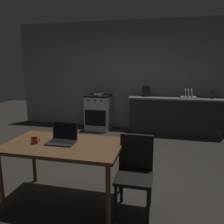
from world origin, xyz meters
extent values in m
plane|color=#2D2823|center=(0.00, 0.00, 0.00)|extent=(12.00, 12.00, 0.00)
cube|color=gray|center=(0.30, 2.58, 1.37)|extent=(6.40, 0.10, 2.74)
cube|color=#282623|center=(1.30, 2.23, 0.43)|extent=(2.10, 0.60, 0.86)
cube|color=#66605B|center=(1.30, 2.23, 0.88)|extent=(2.16, 0.64, 0.04)
cube|color=#B7BABF|center=(-0.60, 2.23, 0.43)|extent=(0.60, 0.60, 0.86)
cube|color=black|center=(-0.60, 2.23, 0.88)|extent=(0.60, 0.60, 0.04)
cube|color=black|center=(-0.60, 1.92, 0.36)|extent=(0.54, 0.01, 0.40)
cylinder|color=black|center=(-0.76, 1.91, 0.80)|extent=(0.04, 0.02, 0.04)
cylinder|color=black|center=(-0.60, 1.91, 0.80)|extent=(0.04, 0.02, 0.04)
cylinder|color=black|center=(-0.44, 1.91, 0.80)|extent=(0.04, 0.02, 0.04)
cube|color=brown|center=(-0.11, -0.93, 0.72)|extent=(1.37, 0.79, 0.04)
cylinder|color=brown|center=(-0.74, -1.26, 0.35)|extent=(0.05, 0.05, 0.70)
cylinder|color=brown|center=(0.52, -1.26, 0.35)|extent=(0.05, 0.05, 0.70)
cylinder|color=brown|center=(-0.74, -0.59, 0.35)|extent=(0.05, 0.05, 0.70)
cylinder|color=brown|center=(0.52, -0.59, 0.35)|extent=(0.05, 0.05, 0.70)
cube|color=black|center=(0.74, -0.97, 0.43)|extent=(0.40, 0.40, 0.04)
cube|color=black|center=(0.74, -0.79, 0.66)|extent=(0.38, 0.04, 0.42)
cylinder|color=black|center=(0.57, -1.14, 0.21)|extent=(0.04, 0.04, 0.41)
cylinder|color=black|center=(0.91, -1.14, 0.21)|extent=(0.04, 0.04, 0.41)
cylinder|color=black|center=(0.57, -0.80, 0.21)|extent=(0.04, 0.04, 0.41)
cylinder|color=black|center=(0.91, -0.80, 0.21)|extent=(0.04, 0.04, 0.41)
cube|color=#232326|center=(-0.14, -0.92, 0.75)|extent=(0.32, 0.22, 0.02)
cube|color=black|center=(-0.14, -0.91, 0.76)|extent=(0.28, 0.12, 0.00)
cube|color=#232326|center=(-0.14, -0.80, 0.86)|extent=(0.32, 0.03, 0.21)
cube|color=black|center=(-0.14, -0.81, 0.86)|extent=(0.29, 0.02, 0.18)
cylinder|color=black|center=(0.59, 2.23, 0.91)|extent=(0.17, 0.17, 0.02)
cylinder|color=black|center=(0.59, 2.23, 1.03)|extent=(0.17, 0.17, 0.23)
cylinder|color=black|center=(0.59, 2.23, 1.15)|extent=(0.10, 0.10, 0.02)
cube|color=black|center=(0.69, 2.23, 1.04)|extent=(0.02, 0.02, 0.16)
cylinder|color=#2D2D33|center=(2.10, 2.18, 1.00)|extent=(0.07, 0.07, 0.20)
cone|color=#2D2D33|center=(2.10, 2.18, 1.12)|extent=(0.07, 0.07, 0.06)
cylinder|color=black|center=(2.10, 2.18, 1.16)|extent=(0.03, 0.03, 0.02)
cylinder|color=gray|center=(-0.59, 2.21, 0.91)|extent=(0.24, 0.24, 0.01)
torus|color=gray|center=(-0.59, 2.21, 0.94)|extent=(0.25, 0.25, 0.02)
cylinder|color=black|center=(-0.59, 2.00, 0.92)|extent=(0.02, 0.18, 0.02)
cylinder|color=#9E2D28|center=(-0.44, -0.99, 0.79)|extent=(0.07, 0.07, 0.09)
torus|color=#9E2D28|center=(-0.40, -0.99, 0.79)|extent=(0.05, 0.01, 0.05)
cube|color=silver|center=(1.59, 2.23, 0.91)|extent=(0.34, 0.26, 0.03)
cylinder|color=white|center=(1.52, 2.23, 1.02)|extent=(0.04, 0.18, 0.18)
cylinder|color=white|center=(1.59, 2.23, 1.02)|extent=(0.04, 0.18, 0.18)
cylinder|color=white|center=(1.66, 2.23, 1.02)|extent=(0.04, 0.18, 0.18)
camera|label=1|loc=(1.00, -3.22, 1.65)|focal=35.76mm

